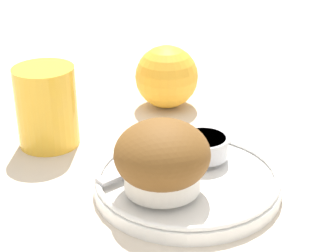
# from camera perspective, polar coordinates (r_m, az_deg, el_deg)

# --- Properties ---
(ground_plane) EXTENTS (3.00, 3.00, 0.00)m
(ground_plane) POSITION_cam_1_polar(r_m,az_deg,el_deg) (0.61, 1.78, -5.14)
(ground_plane) COLOR beige
(plate) EXTENTS (0.19, 0.19, 0.02)m
(plate) POSITION_cam_1_polar(r_m,az_deg,el_deg) (0.59, 1.99, -5.62)
(plate) COLOR white
(plate) RESTS_ON ground_plane
(muffin) EXTENTS (0.09, 0.09, 0.07)m
(muffin) POSITION_cam_1_polar(r_m,az_deg,el_deg) (0.54, -0.59, -3.37)
(muffin) COLOR silver
(muffin) RESTS_ON plate
(cream_ramekin) EXTENTS (0.05, 0.05, 0.02)m
(cream_ramekin) POSITION_cam_1_polar(r_m,az_deg,el_deg) (0.61, 3.63, -1.96)
(cream_ramekin) COLOR silver
(cream_ramekin) RESTS_ON plate
(berry_pair) EXTENTS (0.02, 0.01, 0.01)m
(berry_pair) POSITION_cam_1_polar(r_m,az_deg,el_deg) (0.61, 0.18, -2.80)
(berry_pair) COLOR maroon
(berry_pair) RESTS_ON plate
(butter_knife) EXTENTS (0.16, 0.04, 0.00)m
(butter_knife) POSITION_cam_1_polar(r_m,az_deg,el_deg) (0.61, -0.75, -3.19)
(butter_knife) COLOR #B7B7BC
(butter_knife) RESTS_ON plate
(orange_fruit) EXTENTS (0.09, 0.09, 0.09)m
(orange_fruit) POSITION_cam_1_polar(r_m,az_deg,el_deg) (0.77, -0.14, 5.03)
(orange_fruit) COLOR #F4A82D
(orange_fruit) RESTS_ON ground_plane
(juice_glass) EXTENTS (0.07, 0.07, 0.10)m
(juice_glass) POSITION_cam_1_polar(r_m,az_deg,el_deg) (0.68, -12.23, 1.93)
(juice_glass) COLOR gold
(juice_glass) RESTS_ON ground_plane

